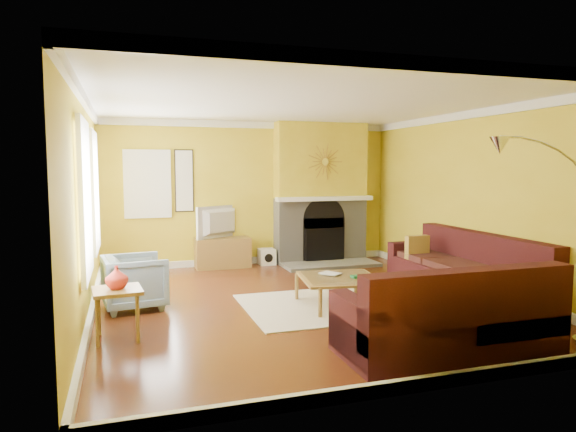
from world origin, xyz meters
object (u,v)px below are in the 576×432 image
object	(u,v)px
side_table	(118,314)
arc_lamp	(553,247)
sectional_sofa	(413,276)
armchair	(135,282)
coffee_table	(339,291)
media_console	(223,253)

from	to	relation	value
side_table	arc_lamp	world-z (taller)	arc_lamp
sectional_sofa	armchair	size ratio (longest dim) A/B	4.76
sectional_sofa	coffee_table	size ratio (longest dim) A/B	3.70
media_console	arc_lamp	bearing A→B (deg)	-66.31
armchair	arc_lamp	size ratio (longest dim) A/B	0.37
armchair	side_table	bearing A→B (deg)	162.76
side_table	coffee_table	bearing A→B (deg)	10.12
armchair	side_table	size ratio (longest dim) A/B	1.41
coffee_table	armchair	distance (m)	2.70
side_table	arc_lamp	distance (m)	4.53
media_console	armchair	world-z (taller)	armchair
sectional_sofa	side_table	distance (m)	3.60
side_table	media_console	bearing A→B (deg)	63.43
coffee_table	media_console	distance (m)	3.26
sectional_sofa	armchair	xyz separation A→B (m)	(-3.40, 1.20, -0.10)
coffee_table	arc_lamp	distance (m)	2.71
sectional_sofa	media_console	xyz separation A→B (m)	(-1.80, 3.60, -0.17)
coffee_table	media_console	world-z (taller)	media_console
sectional_sofa	media_console	bearing A→B (deg)	116.57
coffee_table	arc_lamp	xyz separation A→B (m)	(1.32, -2.20, 0.86)
armchair	arc_lamp	bearing A→B (deg)	-134.24
armchair	arc_lamp	distance (m)	4.93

